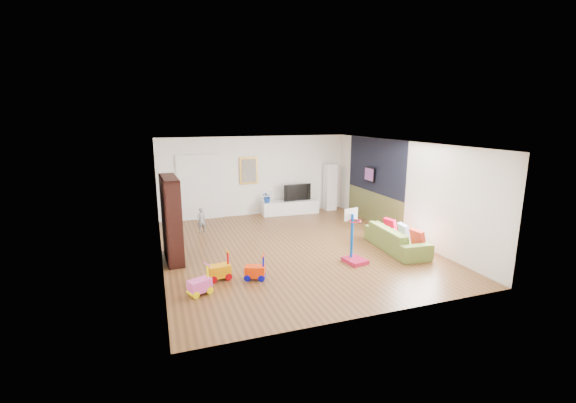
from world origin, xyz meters
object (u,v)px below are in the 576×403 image
object	(u,v)px
bookshelf	(171,219)
sofa	(396,238)
media_console	(290,207)
basketball_hoop	(356,237)

from	to	relation	value
bookshelf	sofa	world-z (taller)	bookshelf
sofa	media_console	bearing A→B (deg)	20.29
sofa	basketball_hoop	xyz separation A→B (m)	(-1.44, -0.46, 0.34)
sofa	basketball_hoop	world-z (taller)	basketball_hoop
media_console	sofa	world-z (taller)	sofa
media_console	bookshelf	distance (m)	5.29
sofa	basketball_hoop	distance (m)	1.55
basketball_hoop	media_console	bearing A→B (deg)	77.34
media_console	sofa	size ratio (longest dim) A/B	0.98
bookshelf	sofa	bearing A→B (deg)	-15.39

